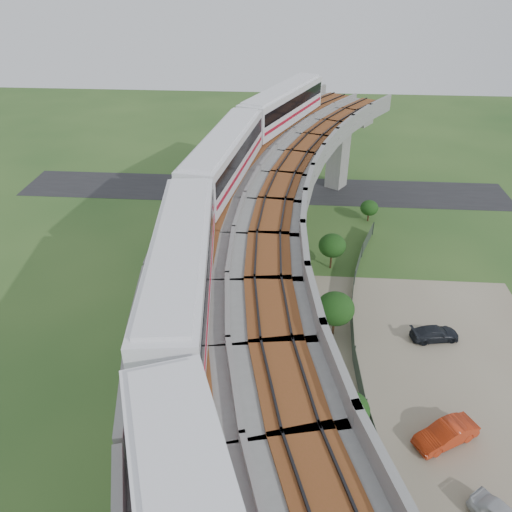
% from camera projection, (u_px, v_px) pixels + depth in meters
% --- Properties ---
extents(ground, '(160.00, 160.00, 0.00)m').
position_uv_depth(ground, '(238.00, 355.00, 36.93)').
color(ground, '#284E1F').
rests_on(ground, ground).
extents(dirt_lot, '(18.00, 26.00, 0.04)m').
position_uv_depth(dirt_lot, '(437.00, 386.00, 34.35)').
color(dirt_lot, '#7E715C').
rests_on(dirt_lot, ground).
extents(asphalt_road, '(60.00, 8.00, 0.03)m').
position_uv_depth(asphalt_road, '(263.00, 189.00, 62.40)').
color(asphalt_road, '#232326').
rests_on(asphalt_road, ground).
extents(viaduct, '(19.58, 73.98, 11.40)m').
position_uv_depth(viaduct, '(295.00, 253.00, 31.94)').
color(viaduct, '#99968E').
rests_on(viaduct, ground).
extents(metro_train, '(10.82, 61.35, 3.64)m').
position_uv_depth(metro_train, '(239.00, 207.00, 30.26)').
color(metro_train, white).
rests_on(metro_train, ground).
extents(fence, '(3.87, 38.73, 1.50)m').
position_uv_depth(fence, '(372.00, 355.00, 35.93)').
color(fence, '#2D382D').
rests_on(fence, ground).
extents(tree_0, '(1.95, 1.95, 2.42)m').
position_uv_depth(tree_0, '(369.00, 208.00, 54.42)').
color(tree_0, '#382314').
rests_on(tree_0, ground).
extents(tree_1, '(2.53, 2.53, 3.51)m').
position_uv_depth(tree_1, '(332.00, 246.00, 45.83)').
color(tree_1, '#382314').
rests_on(tree_1, ground).
extents(tree_2, '(2.92, 2.92, 3.76)m').
position_uv_depth(tree_2, '(335.00, 309.00, 37.65)').
color(tree_2, '#382314').
rests_on(tree_2, ground).
extents(tree_3, '(2.52, 2.52, 3.14)m').
position_uv_depth(tree_3, '(349.00, 410.00, 29.94)').
color(tree_3, '#382314').
rests_on(tree_3, ground).
extents(car_red, '(4.29, 3.26, 1.36)m').
position_uv_depth(car_red, '(446.00, 434.00, 30.09)').
color(car_red, '#B72E10').
rests_on(car_red, dirt_lot).
extents(car_dark, '(3.94, 2.20, 1.08)m').
position_uv_depth(car_dark, '(435.00, 333.00, 38.16)').
color(car_dark, black).
rests_on(car_dark, dirt_lot).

